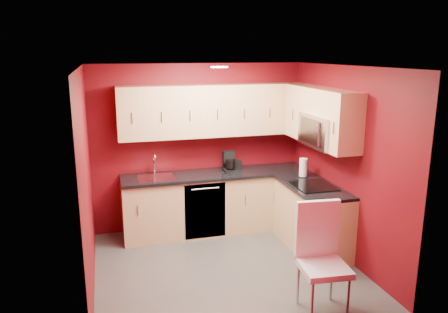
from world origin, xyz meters
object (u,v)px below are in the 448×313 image
dining_chair (324,261)px  sink (156,175)px  microwave (324,131)px  paper_towel (303,168)px  napkin_holder (237,165)px  coffee_maker (230,162)px

dining_chair → sink: bearing=125.7°
microwave → sink: bearing=154.4°
microwave → paper_towel: 0.77m
sink → paper_towel: sink is taller
microwave → dining_chair: bearing=-116.4°
napkin_holder → paper_towel: paper_towel is taller
coffee_maker → microwave: bearing=-47.8°
napkin_holder → sink: bearing=-174.9°
microwave → coffee_maker: microwave is taller
microwave → coffee_maker: 1.55m
napkin_holder → dining_chair: 2.55m
coffee_maker → dining_chair: coffee_maker is taller
coffee_maker → paper_towel: bearing=-33.1°
coffee_maker → paper_towel: 1.09m
coffee_maker → napkin_holder: 0.18m
coffee_maker → sink: bearing=179.9°
microwave → coffee_maker: bearing=133.6°
sink → paper_towel: (2.04, -0.55, 0.10)m
sink → napkin_holder: (1.25, 0.11, 0.04)m
microwave → dining_chair: 1.90m
sink → napkin_holder: sink is taller
coffee_maker → dining_chair: 2.49m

